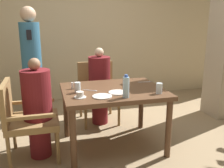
% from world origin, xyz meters
% --- Properties ---
extents(ground_plane, '(16.00, 16.00, 0.00)m').
position_xyz_m(ground_plane, '(0.00, 0.00, 0.00)').
color(ground_plane, '#9E8460').
extents(wall_back, '(8.00, 0.06, 2.80)m').
position_xyz_m(wall_back, '(0.00, 2.10, 1.40)').
color(wall_back, '#C6B289').
rests_on(wall_back, ground_plane).
extents(dining_table, '(1.19, 0.95, 0.74)m').
position_xyz_m(dining_table, '(0.00, 0.00, 0.64)').
color(dining_table, brown).
rests_on(dining_table, ground_plane).
extents(chair_left_side, '(0.56, 0.56, 0.90)m').
position_xyz_m(chair_left_side, '(-1.02, 0.00, 0.50)').
color(chair_left_side, olive).
rests_on(chair_left_side, ground_plane).
extents(diner_in_left_chair, '(0.32, 0.32, 1.15)m').
position_xyz_m(diner_in_left_chair, '(-0.87, 0.00, 0.59)').
color(diner_in_left_chair, maroon).
rests_on(diner_in_left_chair, ground_plane).
extents(chair_far_side, '(0.56, 0.56, 0.90)m').
position_xyz_m(chair_far_side, '(0.00, 0.90, 0.50)').
color(chair_far_side, olive).
rests_on(chair_far_side, ground_plane).
extents(diner_in_far_chair, '(0.32, 0.32, 1.15)m').
position_xyz_m(diner_in_far_chair, '(-0.00, 0.75, 0.59)').
color(diner_in_far_chair, maroon).
rests_on(diner_in_far_chair, ground_plane).
extents(standing_host, '(0.29, 0.33, 1.73)m').
position_xyz_m(standing_host, '(-0.95, 1.18, 0.93)').
color(standing_host, '#2D2D33').
rests_on(standing_host, ground_plane).
extents(plate_main_left, '(0.21, 0.21, 0.01)m').
position_xyz_m(plate_main_left, '(-0.20, -0.27, 0.75)').
color(plate_main_left, white).
rests_on(plate_main_left, dining_table).
extents(plate_main_right, '(0.21, 0.21, 0.01)m').
position_xyz_m(plate_main_right, '(0.01, -0.17, 0.75)').
color(plate_main_right, white).
rests_on(plate_main_right, dining_table).
extents(teacup_with_saucer, '(0.13, 0.13, 0.06)m').
position_xyz_m(teacup_with_saucer, '(-0.43, -0.23, 0.77)').
color(teacup_with_saucer, white).
rests_on(teacup_with_saucer, dining_table).
extents(water_bottle, '(0.07, 0.07, 0.25)m').
position_xyz_m(water_bottle, '(0.04, -0.35, 0.86)').
color(water_bottle, '#A3C6DB').
rests_on(water_bottle, dining_table).
extents(glass_tall_near, '(0.07, 0.07, 0.12)m').
position_xyz_m(glass_tall_near, '(-0.43, -0.04, 0.80)').
color(glass_tall_near, silver).
rests_on(glass_tall_near, dining_table).
extents(glass_tall_mid, '(0.07, 0.07, 0.12)m').
position_xyz_m(glass_tall_mid, '(0.45, -0.31, 0.80)').
color(glass_tall_mid, silver).
rests_on(glass_tall_mid, dining_table).
extents(salt_shaker, '(0.03, 0.03, 0.08)m').
position_xyz_m(salt_shaker, '(-0.47, 0.14, 0.78)').
color(salt_shaker, white).
rests_on(salt_shaker, dining_table).
extents(pepper_shaker, '(0.03, 0.03, 0.08)m').
position_xyz_m(pepper_shaker, '(-0.43, 0.14, 0.78)').
color(pepper_shaker, '#4C3D2D').
rests_on(pepper_shaker, dining_table).
extents(fork_beside_plate, '(0.15, 0.11, 0.00)m').
position_xyz_m(fork_beside_plate, '(-0.26, 0.00, 0.74)').
color(fork_beside_plate, silver).
rests_on(fork_beside_plate, dining_table).
extents(knife_beside_plate, '(0.19, 0.03, 0.00)m').
position_xyz_m(knife_beside_plate, '(0.50, 0.22, 0.74)').
color(knife_beside_plate, silver).
rests_on(knife_beside_plate, dining_table).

